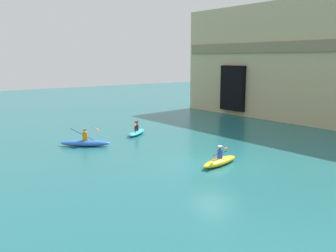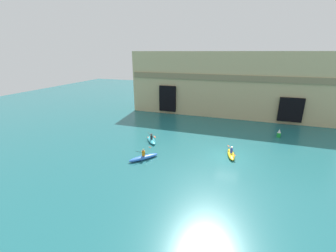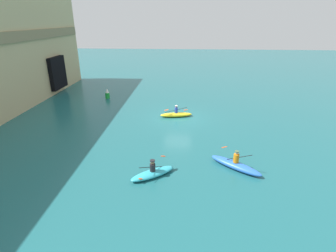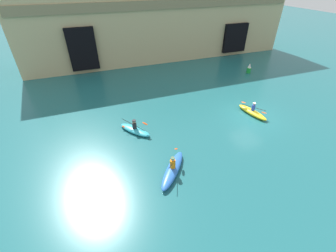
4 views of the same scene
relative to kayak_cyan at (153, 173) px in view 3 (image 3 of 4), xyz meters
name	(u,v)px [view 3 (image 3 of 4)]	position (x,y,z in m)	size (l,w,h in m)	color
ground_plane	(178,118)	(9.89, -1.21, -0.22)	(120.00, 120.00, 0.00)	#1E6066
kayak_cyan	(153,173)	(0.00, 0.00, 0.00)	(2.31, 2.76, 1.07)	#33B2C6
kayak_blue	(235,165)	(1.18, -4.98, 0.04)	(2.76, 3.13, 1.33)	blue
kayak_yellow	(176,114)	(10.16, -0.99, 0.02)	(1.25, 3.08, 1.12)	yellow
marker_buoy	(107,94)	(15.92, 7.23, 0.31)	(0.50, 0.50, 1.16)	green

